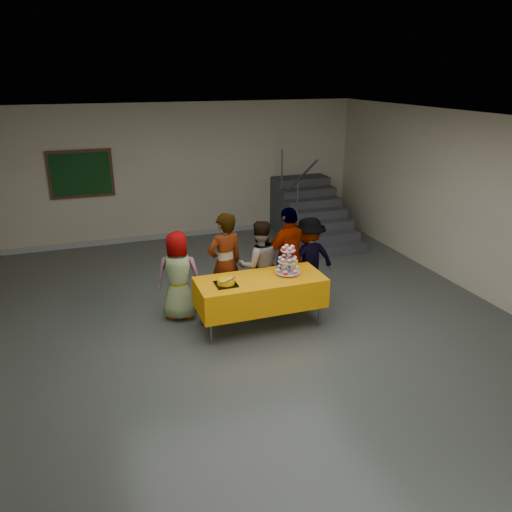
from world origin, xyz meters
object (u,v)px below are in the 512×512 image
(cupcake_stand, at_px, (288,262))
(noticeboard, at_px, (81,174))
(bear_cake, at_px, (226,281))
(schoolchild_c, at_px, (259,265))
(schoolchild_b, at_px, (225,264))
(bake_table, at_px, (260,292))
(schoolchild_a, at_px, (178,276))
(schoolchild_d, at_px, (289,257))
(schoolchild_e, at_px, (309,259))
(staircase, at_px, (309,215))

(cupcake_stand, distance_m, noticeboard, 5.38)
(bear_cake, bearing_deg, schoolchild_c, 40.95)
(cupcake_stand, height_order, schoolchild_c, schoolchild_c)
(bear_cake, xyz_separation_m, schoolchild_b, (0.18, 0.66, -0.01))
(bake_table, xyz_separation_m, schoolchild_a, (-1.08, 0.67, 0.14))
(schoolchild_a, bearing_deg, schoolchild_d, -165.92)
(bake_table, distance_m, schoolchild_a, 1.28)
(schoolchild_d, height_order, noticeboard, noticeboard)
(bear_cake, bearing_deg, cupcake_stand, 5.45)
(bear_cake, xyz_separation_m, schoolchild_d, (1.24, 0.62, -0.01))
(bear_cake, height_order, noticeboard, noticeboard)
(schoolchild_d, height_order, schoolchild_e, schoolchild_d)
(schoolchild_a, distance_m, staircase, 4.80)
(bear_cake, distance_m, schoolchild_c, 0.98)
(schoolchild_d, bearing_deg, noticeboard, -67.52)
(schoolchild_e, bearing_deg, schoolchild_b, -2.10)
(bake_table, bearing_deg, cupcake_stand, 5.55)
(schoolchild_b, xyz_separation_m, schoolchild_e, (1.45, 0.04, -0.11))
(schoolchild_c, bearing_deg, noticeboard, -51.39)
(schoolchild_d, xyz_separation_m, staircase, (1.87, 3.21, -0.33))
(schoolchild_d, bearing_deg, schoolchild_a, -17.49)
(schoolchild_b, relative_size, schoolchild_e, 1.16)
(bear_cake, bearing_deg, schoolchild_b, 75.05)
(schoolchild_c, height_order, noticeboard, noticeboard)
(bear_cake, distance_m, schoolchild_b, 0.68)
(schoolchild_d, xyz_separation_m, schoolchild_e, (0.39, 0.08, -0.11))
(staircase, bearing_deg, schoolchild_e, -115.37)
(cupcake_stand, xyz_separation_m, schoolchild_e, (0.64, 0.61, -0.24))
(schoolchild_a, distance_m, noticeboard, 4.23)
(bake_table, bearing_deg, noticeboard, 116.60)
(schoolchild_c, xyz_separation_m, schoolchild_d, (0.50, -0.02, 0.08))
(schoolchild_b, bearing_deg, schoolchild_a, -19.59)
(bake_table, xyz_separation_m, noticeboard, (-2.31, 4.62, 1.04))
(staircase, relative_size, noticeboard, 1.85)
(schoolchild_b, height_order, staircase, staircase)
(schoolchild_a, relative_size, staircase, 0.58)
(schoolchild_e, bearing_deg, noticeboard, -53.26)
(cupcake_stand, bearing_deg, noticeboard, 121.07)
(schoolchild_b, bearing_deg, cupcake_stand, 130.75)
(schoolchild_a, distance_m, schoolchild_e, 2.17)
(staircase, bearing_deg, schoolchild_c, -126.59)
(bear_cake, relative_size, schoolchild_c, 0.24)
(schoolchild_d, bearing_deg, staircase, -134.33)
(bake_table, bearing_deg, schoolchild_c, 71.72)
(cupcake_stand, height_order, schoolchild_b, schoolchild_b)
(schoolchild_e, bearing_deg, bake_table, 27.21)
(bear_cake, height_order, schoolchild_c, schoolchild_c)
(bear_cake, distance_m, schoolchild_a, 0.92)
(schoolchild_d, bearing_deg, bake_table, 25.11)
(bake_table, relative_size, schoolchild_e, 1.33)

